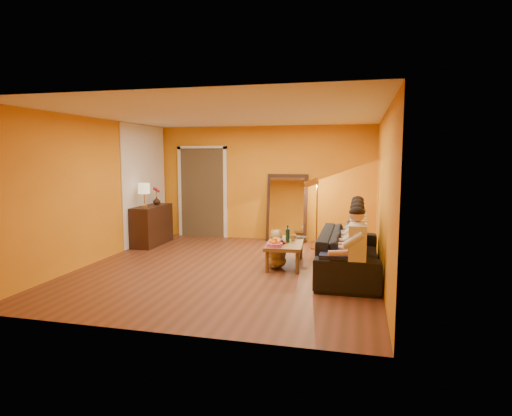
% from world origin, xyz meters
% --- Properties ---
extents(room_shell, '(5.00, 5.50, 2.60)m').
position_xyz_m(room_shell, '(0.00, 0.37, 1.30)').
color(room_shell, brown).
rests_on(room_shell, ground).
extents(white_accent, '(0.02, 1.90, 2.58)m').
position_xyz_m(white_accent, '(-2.48, 1.75, 1.30)').
color(white_accent, white).
rests_on(white_accent, wall_left).
extents(doorway_recess, '(1.06, 0.30, 2.10)m').
position_xyz_m(doorway_recess, '(-1.50, 2.83, 1.05)').
color(doorway_recess, '#3F2D19').
rests_on(doorway_recess, floor).
extents(door_jamb_left, '(0.08, 0.06, 2.20)m').
position_xyz_m(door_jamb_left, '(-2.07, 2.71, 1.05)').
color(door_jamb_left, white).
rests_on(door_jamb_left, wall_back).
extents(door_jamb_right, '(0.08, 0.06, 2.20)m').
position_xyz_m(door_jamb_right, '(-0.93, 2.71, 1.05)').
color(door_jamb_right, white).
rests_on(door_jamb_right, wall_back).
extents(door_header, '(1.22, 0.06, 0.08)m').
position_xyz_m(door_header, '(-1.50, 2.71, 2.12)').
color(door_header, white).
rests_on(door_header, wall_back).
extents(mirror_frame, '(0.92, 0.27, 1.51)m').
position_xyz_m(mirror_frame, '(0.55, 2.63, 0.76)').
color(mirror_frame, black).
rests_on(mirror_frame, floor).
extents(mirror_glass, '(0.78, 0.21, 1.35)m').
position_xyz_m(mirror_glass, '(0.55, 2.59, 0.76)').
color(mirror_glass, white).
rests_on(mirror_glass, mirror_frame).
extents(sideboard, '(0.44, 1.18, 0.85)m').
position_xyz_m(sideboard, '(-2.24, 1.55, 0.42)').
color(sideboard, black).
rests_on(sideboard, floor).
extents(table_lamp, '(0.24, 0.24, 0.51)m').
position_xyz_m(table_lamp, '(-2.24, 1.25, 1.10)').
color(table_lamp, beige).
rests_on(table_lamp, sideboard).
extents(sofa, '(2.40, 0.94, 0.70)m').
position_xyz_m(sofa, '(2.00, 0.16, 0.35)').
color(sofa, black).
rests_on(sofa, floor).
extents(coffee_table, '(0.71, 1.27, 0.42)m').
position_xyz_m(coffee_table, '(0.89, 0.47, 0.21)').
color(coffee_table, brown).
rests_on(coffee_table, floor).
extents(floor_lamp, '(0.30, 0.24, 1.44)m').
position_xyz_m(floor_lamp, '(1.29, 1.92, 0.72)').
color(floor_lamp, '#BD8837').
rests_on(floor_lamp, floor).
extents(dog, '(0.38, 0.57, 0.66)m').
position_xyz_m(dog, '(0.76, 0.32, 0.33)').
color(dog, '#A57D4A').
rests_on(dog, floor).
extents(person_far_left, '(0.70, 0.44, 1.22)m').
position_xyz_m(person_far_left, '(2.13, -0.84, 0.61)').
color(person_far_left, beige).
rests_on(person_far_left, sofa).
extents(person_mid_left, '(0.70, 0.44, 1.22)m').
position_xyz_m(person_mid_left, '(2.13, -0.29, 0.61)').
color(person_mid_left, gold).
rests_on(person_mid_left, sofa).
extents(person_mid_right, '(0.70, 0.44, 1.22)m').
position_xyz_m(person_mid_right, '(2.13, 0.26, 0.61)').
color(person_mid_right, '#8AB7D6').
rests_on(person_mid_right, sofa).
extents(person_far_right, '(0.70, 0.44, 1.22)m').
position_xyz_m(person_far_right, '(2.13, 0.81, 0.61)').
color(person_far_right, '#2E2D32').
rests_on(person_far_right, sofa).
extents(fruit_bowl, '(0.26, 0.26, 0.16)m').
position_xyz_m(fruit_bowl, '(0.79, 0.02, 0.50)').
color(fruit_bowl, '#E75191').
rests_on(fruit_bowl, coffee_table).
extents(wine_bottle, '(0.07, 0.07, 0.31)m').
position_xyz_m(wine_bottle, '(0.94, 0.42, 0.58)').
color(wine_bottle, black).
rests_on(wine_bottle, coffee_table).
extents(tumbler, '(0.14, 0.14, 0.10)m').
position_xyz_m(tumbler, '(1.01, 0.59, 0.47)').
color(tumbler, '#B27F3F').
rests_on(tumbler, coffee_table).
extents(laptop, '(0.37, 0.25, 0.03)m').
position_xyz_m(laptop, '(1.07, 0.82, 0.43)').
color(laptop, black).
rests_on(laptop, coffee_table).
extents(book_lower, '(0.20, 0.27, 0.02)m').
position_xyz_m(book_lower, '(0.71, 0.27, 0.43)').
color(book_lower, black).
rests_on(book_lower, coffee_table).
extents(book_mid, '(0.29, 0.32, 0.02)m').
position_xyz_m(book_mid, '(0.72, 0.28, 0.45)').
color(book_mid, red).
rests_on(book_mid, book_lower).
extents(book_upper, '(0.24, 0.27, 0.02)m').
position_xyz_m(book_upper, '(0.71, 0.26, 0.47)').
color(book_upper, black).
rests_on(book_upper, book_mid).
extents(vase, '(0.16, 0.16, 0.17)m').
position_xyz_m(vase, '(-2.24, 1.80, 0.94)').
color(vase, black).
rests_on(vase, sideboard).
extents(flowers, '(0.17, 0.17, 0.39)m').
position_xyz_m(flowers, '(-2.24, 1.80, 1.17)').
color(flowers, red).
rests_on(flowers, vase).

